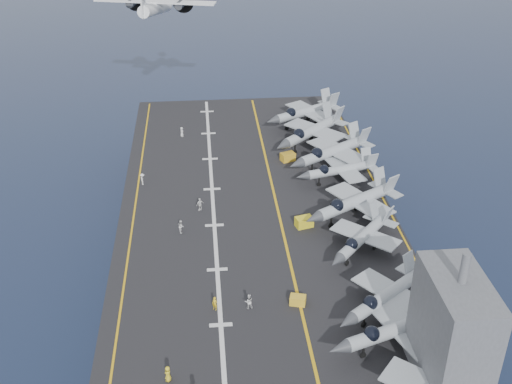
{
  "coord_description": "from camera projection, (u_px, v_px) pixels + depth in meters",
  "views": [
    {
      "loc": [
        -7.04,
        -73.01,
        56.92
      ],
      "look_at": [
        0.0,
        4.0,
        13.0
      ],
      "focal_mm": 45.0,
      "sensor_mm": 36.0,
      "label": 1
    }
  ],
  "objects": [
    {
      "name": "crew_8",
      "position": [
        168.0,
        374.0,
        61.61
      ],
      "size": [
        1.07,
        1.25,
        1.76
      ],
      "primitive_type": "imported",
      "color": "gold",
      "rests_on": "flight_deck"
    },
    {
      "name": "crew_4",
      "position": [
        200.0,
        204.0,
        89.17
      ],
      "size": [
        1.41,
        1.29,
        1.95
      ],
      "primitive_type": "imported",
      "color": "silver",
      "rests_on": "flight_deck"
    },
    {
      "name": "fighter_jet_3",
      "position": [
        363.0,
        236.0,
        79.88
      ],
      "size": [
        15.26,
        15.59,
        4.55
      ],
      "primitive_type": null,
      "color": "#9098A0",
      "rests_on": "flight_deck"
    },
    {
      "name": "fighter_jet_4",
      "position": [
        356.0,
        201.0,
        86.75
      ],
      "size": [
        18.4,
        16.61,
        5.32
      ],
      "primitive_type": null,
      "color": "#949DA4",
      "rests_on": "flight_deck"
    },
    {
      "name": "fighter_jet_2",
      "position": [
        388.0,
        294.0,
        69.84
      ],
      "size": [
        16.52,
        15.58,
        4.78
      ],
      "primitive_type": null,
      "color": "gray",
      "rests_on": "flight_deck"
    },
    {
      "name": "flight_deck",
      "position": [
        259.0,
        224.0,
        86.85
      ],
      "size": [
        38.0,
        92.0,
        0.4
      ],
      "primitive_type": "cube",
      "color": "black",
      "rests_on": "hull"
    },
    {
      "name": "ground",
      "position": [
        259.0,
        284.0,
        91.89
      ],
      "size": [
        500.0,
        500.0,
        0.0
      ],
      "primitive_type": "plane",
      "color": "#142135",
      "rests_on": "ground"
    },
    {
      "name": "crew_7",
      "position": [
        249.0,
        301.0,
        70.96
      ],
      "size": [
        1.17,
        0.82,
        1.86
      ],
      "primitive_type": "imported",
      "color": "silver",
      "rests_on": "flight_deck"
    },
    {
      "name": "deck_edge_stbd",
      "position": [
        392.0,
        217.0,
        88.21
      ],
      "size": [
        0.25,
        90.0,
        0.02
      ],
      "primitive_type": "cube",
      "color": "gold",
      "rests_on": "flight_deck"
    },
    {
      "name": "island_superstructure",
      "position": [
        454.0,
        321.0,
        58.26
      ],
      "size": [
        5.0,
        10.0,
        15.0
      ],
      "primitive_type": null,
      "color": "#56595E",
      "rests_on": "flight_deck"
    },
    {
      "name": "crew_1",
      "position": [
        215.0,
        304.0,
        70.78
      ],
      "size": [
        1.21,
        1.1,
        1.68
      ],
      "primitive_type": "imported",
      "color": "gold",
      "rests_on": "flight_deck"
    },
    {
      "name": "tow_cart_c",
      "position": [
        288.0,
        157.0,
        102.81
      ],
      "size": [
        2.57,
        2.13,
        1.32
      ],
      "primitive_type": null,
      "color": "gold",
      "rests_on": "flight_deck"
    },
    {
      "name": "fighter_jet_6",
      "position": [
        333.0,
        150.0,
        100.29
      ],
      "size": [
        18.74,
        17.14,
        5.42
      ],
      "primitive_type": null,
      "color": "#A1A9B1",
      "rests_on": "flight_deck"
    },
    {
      "name": "tow_cart_a",
      "position": [
        298.0,
        300.0,
        71.78
      ],
      "size": [
        2.01,
        1.58,
        1.06
      ],
      "primitive_type": null,
      "color": "gold",
      "rests_on": "flight_deck"
    },
    {
      "name": "fighter_jet_8",
      "position": [
        306.0,
        111.0,
        114.46
      ],
      "size": [
        18.05,
        16.08,
        5.23
      ],
      "primitive_type": null,
      "color": "gray",
      "rests_on": "flight_deck"
    },
    {
      "name": "crew_2",
      "position": [
        181.0,
        226.0,
        84.41
      ],
      "size": [
        0.98,
        1.24,
        1.81
      ],
      "primitive_type": "imported",
      "color": "silver",
      "rests_on": "flight_deck"
    },
    {
      "name": "foul_line",
      "position": [
        281.0,
        222.0,
        86.98
      ],
      "size": [
        0.35,
        90.0,
        0.02
      ],
      "primitive_type": "cube",
      "color": "gold",
      "rests_on": "flight_deck"
    },
    {
      "name": "crew_5",
      "position": [
        182.0,
        132.0,
        110.76
      ],
      "size": [
        0.72,
        1.05,
        1.72
      ],
      "primitive_type": "imported",
      "color": "silver",
      "rests_on": "flight_deck"
    },
    {
      "name": "crew_3",
      "position": [
        143.0,
        179.0,
        95.78
      ],
      "size": [
        0.8,
        1.13,
        1.79
      ],
      "primitive_type": "imported",
      "color": "silver",
      "rests_on": "flight_deck"
    },
    {
      "name": "landing_centerline",
      "position": [
        214.0,
        225.0,
        86.27
      ],
      "size": [
        0.5,
        90.0,
        0.02
      ],
      "primitive_type": "cube",
      "color": "silver",
      "rests_on": "flight_deck"
    },
    {
      "name": "hull",
      "position": [
        259.0,
        256.0,
        89.42
      ],
      "size": [
        36.0,
        90.0,
        10.0
      ],
      "primitive_type": "cube",
      "color": "#56595E",
      "rests_on": "ground"
    },
    {
      "name": "tow_cart_b",
      "position": [
        304.0,
        222.0,
        85.76
      ],
      "size": [
        2.58,
        2.03,
        1.36
      ],
      "primitive_type": null,
      "color": "yellow",
      "rests_on": "flight_deck"
    },
    {
      "name": "fighter_jet_1",
      "position": [
        397.0,
        328.0,
        64.98
      ],
      "size": [
        16.19,
        13.33,
        4.83
      ],
      "primitive_type": null,
      "color": "#A1A8B3",
      "rests_on": "flight_deck"
    },
    {
      "name": "fighter_jet_5",
      "position": [
        341.0,
        169.0,
        95.8
      ],
      "size": [
        14.56,
        11.54,
        4.44
      ],
      "primitive_type": null,
      "color": "gray",
      "rests_on": "flight_deck"
    },
    {
      "name": "fighter_jet_7",
      "position": [
        312.0,
        130.0,
        106.77
      ],
      "size": [
        18.97,
        18.69,
        5.55
      ],
      "primitive_type": null,
      "color": "gray",
      "rests_on": "flight_deck"
    },
    {
      "name": "transport_plane",
      "position": [
        155.0,
        9.0,
        122.55
      ],
      "size": [
        26.59,
        21.17,
        5.54
      ],
      "primitive_type": null,
      "color": "silver"
    },
    {
      "name": "deck_edge_port",
      "position": [
        132.0,
        229.0,
        85.4
      ],
      "size": [
        0.25,
        90.0,
        0.02
      ],
      "primitive_type": "cube",
      "color": "gold",
      "rests_on": "flight_deck"
    }
  ]
}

